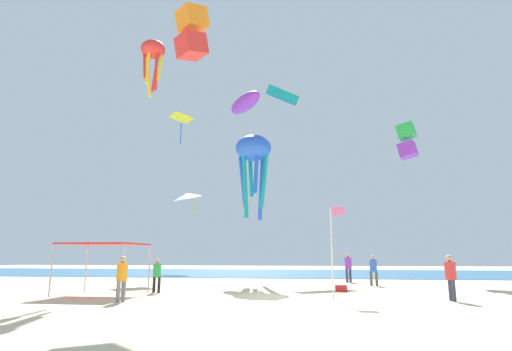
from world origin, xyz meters
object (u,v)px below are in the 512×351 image
person_near_tent (373,268)px  person_far_shore (451,274)px  person_rightmost (157,273)px  kite_inflatable_purple (245,103)px  canopy_tent (105,246)px  kite_parafoil_teal (282,95)px  banner_flag (333,243)px  kite_box_orange (192,33)px  kite_octopus_red (153,52)px  kite_box_green (407,141)px  person_central (122,275)px  kite_delta_white (187,196)px  kite_diamond_yellow (181,119)px  kite_octopus_blue (253,152)px  person_leftmost (348,265)px  cooler_box (341,288)px

person_near_tent → person_far_shore: size_ratio=0.99×
person_rightmost → kite_inflatable_purple: bearing=96.8°
canopy_tent → kite_parafoil_teal: bearing=72.2°
banner_flag → kite_box_orange: 13.96m
kite_octopus_red → kite_box_green: bearing=-178.2°
person_rightmost → kite_octopus_red: 15.85m
person_near_tent → banner_flag: (-2.59, -8.09, 1.21)m
canopy_tent → person_rightmost: 2.74m
person_central → kite_octopus_red: bearing=35.6°
kite_delta_white → person_near_tent: bearing=170.3°
person_rightmost → kite_octopus_red: kite_octopus_red is taller
person_far_shore → kite_diamond_yellow: size_ratio=0.62×
person_near_tent → kite_octopus_blue: size_ratio=0.30×
person_central → kite_delta_white: kite_delta_white is taller
canopy_tent → kite_delta_white: bearing=99.4°
person_far_shore → kite_box_green: kite_box_green is taller
person_near_tent → kite_inflatable_purple: (-9.14, 8.24, 13.93)m
person_leftmost → person_central: (-9.43, -13.09, -0.10)m
kite_octopus_red → kite_box_green: size_ratio=1.41×
person_near_tent → kite_diamond_yellow: size_ratio=0.62×
banner_flag → kite_parafoil_teal: 26.45m
kite_parafoil_teal → kite_diamond_yellow: bearing=179.9°
person_rightmost → kite_box_orange: bearing=52.5°
canopy_tent → person_near_tent: size_ratio=1.91×
kite_delta_white → kite_octopus_blue: bearing=157.6°
person_central → person_rightmost: (-0.18, 4.00, -0.07)m
canopy_tent → kite_octopus_red: kite_octopus_red is taller
kite_inflatable_purple → kite_octopus_red: bearing=-65.7°
kite_octopus_blue → kite_parafoil_teal: size_ratio=1.74×
banner_flag → kite_box_green: 17.82m
kite_octopus_blue → kite_delta_white: 17.59m
canopy_tent → cooler_box: (10.72, 3.13, -1.98)m
kite_octopus_blue → kite_inflatable_purple: size_ratio=1.21×
person_leftmost → kite_parafoil_teal: 19.97m
canopy_tent → person_leftmost: bearing=42.0°
person_central → kite_box_orange: bearing=6.0°
person_far_shore → banner_flag: bearing=-93.1°
person_leftmost → banner_flag: size_ratio=0.51×
person_near_tent → kite_inflatable_purple: kite_inflatable_purple is taller
kite_diamond_yellow → kite_octopus_blue: bearing=-176.1°
person_central → kite_parafoil_teal: size_ratio=0.51×
kite_inflatable_purple → kite_octopus_red: size_ratio=1.24×
kite_inflatable_purple → canopy_tent: bearing=-50.3°
person_rightmost → kite_octopus_blue: 11.72m
kite_delta_white → kite_octopus_red: (2.86, -17.35, 7.41)m
cooler_box → kite_box_green: kite_box_green is taller
person_leftmost → kite_box_green: 11.14m
kite_delta_white → kite_inflatable_purple: 13.36m
canopy_tent → person_rightmost: (2.03, 1.37, -1.23)m
person_central → banner_flag: bearing=-59.5°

